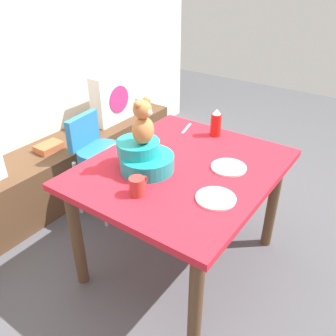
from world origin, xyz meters
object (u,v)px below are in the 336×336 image
infant_seat_teal (144,157)px  dining_table (182,181)px  highchair (99,153)px  coffee_mug (137,186)px  dinner_plate_far (229,167)px  dinner_plate_near (216,198)px  book_stack (49,147)px  ketchup_bottle (216,123)px  teddy_bear (143,123)px  pillow_floral_right (113,98)px

infant_seat_teal → dining_table: bearing=-46.3°
highchair → coffee_mug: size_ratio=6.58×
coffee_mug → dinner_plate_far: size_ratio=0.60×
coffee_mug → dinner_plate_near: bearing=-61.6°
book_stack → dining_table: 1.26m
ketchup_bottle → dinner_plate_far: bearing=-141.2°
teddy_bear → coffee_mug: bearing=-149.4°
dinner_plate_near → coffee_mug: bearing=118.4°
dinner_plate_near → dinner_plate_far: size_ratio=1.00×
book_stack → coffee_mug: size_ratio=1.67×
pillow_floral_right → ketchup_bottle: bearing=-103.2°
pillow_floral_right → teddy_bear: (-0.89, -1.07, 0.34)m
dinner_plate_near → book_stack: bearing=83.1°
pillow_floral_right → ketchup_bottle: (-0.28, -1.18, 0.15)m
book_stack → teddy_bear: 1.22m
highchair → coffee_mug: 0.96m
highchair → pillow_floral_right: bearing=33.7°
dinner_plate_near → dinner_plate_far: 0.32m
book_stack → dining_table: dining_table is taller
book_stack → infant_seat_teal: bearing=-98.2°
coffee_mug → teddy_bear: bearing=30.6°
dinner_plate_far → book_stack: bearing=94.5°
dinner_plate_near → dinner_plate_far: same height
pillow_floral_right → ketchup_bottle: ketchup_bottle is taller
pillow_floral_right → coffee_mug: pillow_floral_right is taller
highchair → ketchup_bottle: ketchup_bottle is taller
book_stack → teddy_bear: teddy_bear is taller
highchair → ketchup_bottle: size_ratio=4.27×
pillow_floral_right → dinner_plate_near: 1.79m
dining_table → teddy_bear: size_ratio=4.67×
highchair → book_stack: bearing=103.9°
dining_table → teddy_bear: 0.44m
coffee_mug → dinner_plate_near: coffee_mug is taller
book_stack → infant_seat_teal: 1.15m
highchair → dinner_plate_far: 1.06m
infant_seat_teal → teddy_bear: teddy_bear is taller
pillow_floral_right → infant_seat_teal: bearing=-129.8°
infant_seat_teal → teddy_bear: (0.00, -0.00, 0.21)m
book_stack → highchair: (0.11, -0.44, 0.04)m
infant_seat_teal → teddy_bear: size_ratio=1.32×
pillow_floral_right → book_stack: 0.76m
highchair → teddy_bear: size_ratio=3.16×
dining_table → dinner_plate_near: (-0.18, -0.31, 0.11)m
highchair → dinner_plate_near: bearing=-104.8°
book_stack → coffee_mug: (-0.37, -1.22, 0.30)m
dining_table → teddy_bear: teddy_bear is taller
infant_seat_teal → coffee_mug: infant_seat_teal is taller
book_stack → highchair: 0.45m
ketchup_bottle → dinner_plate_far: ketchup_bottle is taller
ketchup_bottle → book_stack: bearing=110.7°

